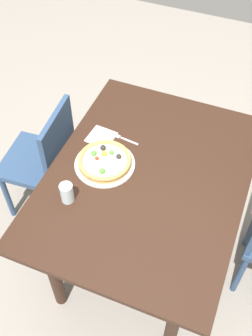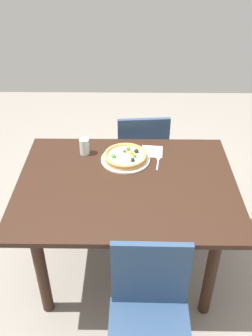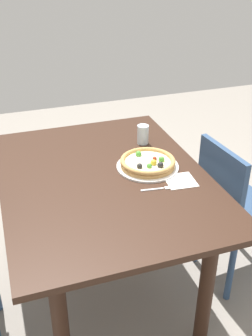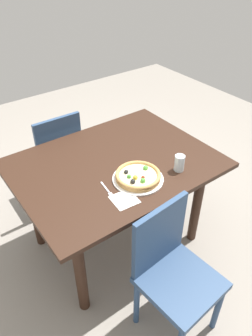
{
  "view_description": "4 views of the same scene",
  "coord_description": "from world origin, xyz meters",
  "px_view_note": "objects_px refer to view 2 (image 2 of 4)",
  "views": [
    {
      "loc": [
        -1.26,
        -0.39,
        2.41
      ],
      "look_at": [
        -0.0,
        0.12,
        0.79
      ],
      "focal_mm": 43.91,
      "sensor_mm": 36.0,
      "label": 1
    },
    {
      "loc": [
        0.02,
        -1.74,
        2.12
      ],
      "look_at": [
        -0.0,
        0.12,
        0.79
      ],
      "focal_mm": 39.5,
      "sensor_mm": 36.0,
      "label": 2
    },
    {
      "loc": [
        1.66,
        -0.45,
        1.78
      ],
      "look_at": [
        -0.0,
        0.12,
        0.79
      ],
      "focal_mm": 43.3,
      "sensor_mm": 36.0,
      "label": 3
    },
    {
      "loc": [
        0.97,
        1.44,
        2.01
      ],
      "look_at": [
        -0.0,
        0.12,
        0.79
      ],
      "focal_mm": 34.34,
      "sensor_mm": 36.0,
      "label": 4
    }
  ],
  "objects_px": {
    "plate": "(125,159)",
    "drinking_glass": "(84,146)",
    "chair_near": "(150,318)",
    "fork": "(158,161)",
    "napkin": "(152,152)",
    "dining_table": "(127,197)",
    "pizza": "(126,156)",
    "chair_far": "(141,156)"
  },
  "relations": [
    {
      "from": "plate",
      "to": "drinking_glass",
      "type": "bearing_deg",
      "value": 164.22
    },
    {
      "from": "chair_near",
      "to": "drinking_glass",
      "type": "xyz_separation_m",
      "value": [
        -0.4,
        1.02,
        0.34
      ]
    },
    {
      "from": "plate",
      "to": "chair_near",
      "type": "bearing_deg",
      "value": -82.22
    },
    {
      "from": "fork",
      "to": "napkin",
      "type": "relative_size",
      "value": 1.18
    },
    {
      "from": "dining_table",
      "to": "drinking_glass",
      "type": "distance_m",
      "value": 0.45
    },
    {
      "from": "chair_near",
      "to": "napkin",
      "type": "bearing_deg",
      "value": -91.8
    },
    {
      "from": "plate",
      "to": "pizza",
      "type": "xyz_separation_m",
      "value": [
        0.0,
        0.0,
        0.03
      ]
    },
    {
      "from": "fork",
      "to": "chair_far",
      "type": "bearing_deg",
      "value": 17.98
    },
    {
      "from": "fork",
      "to": "napkin",
      "type": "bearing_deg",
      "value": 24.09
    },
    {
      "from": "drinking_glass",
      "to": "napkin",
      "type": "bearing_deg",
      "value": 3.0
    },
    {
      "from": "chair_far",
      "to": "fork",
      "type": "distance_m",
      "value": 0.58
    },
    {
      "from": "chair_near",
      "to": "plate",
      "type": "relative_size",
      "value": 2.76
    },
    {
      "from": "dining_table",
      "to": "napkin",
      "type": "relative_size",
      "value": 9.39
    },
    {
      "from": "chair_far",
      "to": "napkin",
      "type": "bearing_deg",
      "value": -85.95
    },
    {
      "from": "fork",
      "to": "drinking_glass",
      "type": "distance_m",
      "value": 0.49
    },
    {
      "from": "fork",
      "to": "dining_table",
      "type": "bearing_deg",
      "value": 145.09
    },
    {
      "from": "chair_near",
      "to": "drinking_glass",
      "type": "bearing_deg",
      "value": -67.86
    },
    {
      "from": "plate",
      "to": "fork",
      "type": "height_order",
      "value": "plate"
    },
    {
      "from": "plate",
      "to": "drinking_glass",
      "type": "xyz_separation_m",
      "value": [
        -0.27,
        0.08,
        0.05
      ]
    },
    {
      "from": "drinking_glass",
      "to": "napkin",
      "type": "height_order",
      "value": "drinking_glass"
    },
    {
      "from": "chair_near",
      "to": "fork",
      "type": "distance_m",
      "value": 0.98
    },
    {
      "from": "dining_table",
      "to": "napkin",
      "type": "height_order",
      "value": "napkin"
    },
    {
      "from": "dining_table",
      "to": "plate",
      "type": "height_order",
      "value": "plate"
    },
    {
      "from": "drinking_glass",
      "to": "napkin",
      "type": "relative_size",
      "value": 0.77
    },
    {
      "from": "chair_near",
      "to": "pizza",
      "type": "bearing_deg",
      "value": -81.52
    },
    {
      "from": "dining_table",
      "to": "drinking_glass",
      "type": "relative_size",
      "value": 12.13
    },
    {
      "from": "drinking_glass",
      "to": "pizza",
      "type": "bearing_deg",
      "value": -15.63
    },
    {
      "from": "fork",
      "to": "napkin",
      "type": "xyz_separation_m",
      "value": [
        -0.03,
        0.12,
        -0.0
      ]
    },
    {
      "from": "plate",
      "to": "fork",
      "type": "distance_m",
      "value": 0.21
    },
    {
      "from": "chair_far",
      "to": "drinking_glass",
      "type": "xyz_separation_m",
      "value": [
        -0.39,
        -0.4,
        0.34
      ]
    },
    {
      "from": "pizza",
      "to": "napkin",
      "type": "height_order",
      "value": "pizza"
    },
    {
      "from": "pizza",
      "to": "drinking_glass",
      "type": "bearing_deg",
      "value": 164.37
    },
    {
      "from": "napkin",
      "to": "plate",
      "type": "bearing_deg",
      "value": -150.37
    },
    {
      "from": "pizza",
      "to": "drinking_glass",
      "type": "xyz_separation_m",
      "value": [
        -0.27,
        0.08,
        0.02
      ]
    },
    {
      "from": "plate",
      "to": "dining_table",
      "type": "bearing_deg",
      "value": -87.62
    },
    {
      "from": "chair_far",
      "to": "plate",
      "type": "height_order",
      "value": "chair_far"
    },
    {
      "from": "fork",
      "to": "plate",
      "type": "bearing_deg",
      "value": 93.34
    },
    {
      "from": "chair_near",
      "to": "pizza",
      "type": "distance_m",
      "value": 1.01
    },
    {
      "from": "dining_table",
      "to": "chair_near",
      "type": "bearing_deg",
      "value": -80.46
    },
    {
      "from": "dining_table",
      "to": "chair_near",
      "type": "height_order",
      "value": "chair_near"
    },
    {
      "from": "dining_table",
      "to": "napkin",
      "type": "distance_m",
      "value": 0.39
    },
    {
      "from": "fork",
      "to": "drinking_glass",
      "type": "relative_size",
      "value": 1.53
    }
  ]
}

